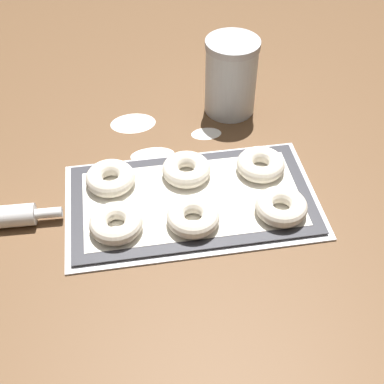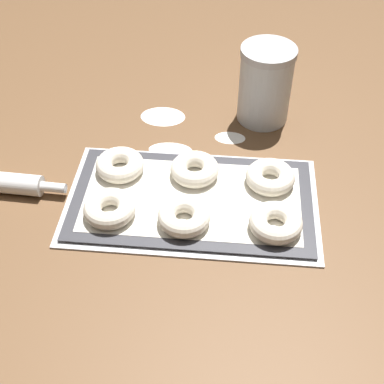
# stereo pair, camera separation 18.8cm
# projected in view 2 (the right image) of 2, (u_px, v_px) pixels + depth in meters

# --- Properties ---
(ground_plane) EXTENTS (2.80, 2.80, 0.00)m
(ground_plane) POSITION_uv_depth(u_px,v_px,m) (187.00, 206.00, 1.06)
(ground_plane) COLOR brown
(baking_tray) EXTENTS (0.50, 0.29, 0.01)m
(baking_tray) POSITION_uv_depth(u_px,v_px,m) (192.00, 201.00, 1.06)
(baking_tray) COLOR silver
(baking_tray) RESTS_ON ground_plane
(baking_mat) EXTENTS (0.48, 0.26, 0.00)m
(baking_mat) POSITION_uv_depth(u_px,v_px,m) (192.00, 199.00, 1.06)
(baking_mat) COLOR #333338
(baking_mat) RESTS_ON baking_tray
(bagel_front_left) EXTENTS (0.10, 0.10, 0.03)m
(bagel_front_left) POSITION_uv_depth(u_px,v_px,m) (110.00, 209.00, 1.02)
(bagel_front_left) COLOR silver
(bagel_front_left) RESTS_ON baking_mat
(bagel_front_center) EXTENTS (0.10, 0.10, 0.03)m
(bagel_front_center) POSITION_uv_depth(u_px,v_px,m) (186.00, 217.00, 1.00)
(bagel_front_center) COLOR silver
(bagel_front_center) RESTS_ON baking_mat
(bagel_front_right) EXTENTS (0.10, 0.10, 0.03)m
(bagel_front_right) POSITION_uv_depth(u_px,v_px,m) (276.00, 223.00, 0.99)
(bagel_front_right) COLOR silver
(bagel_front_right) RESTS_ON baking_mat
(bagel_back_left) EXTENTS (0.10, 0.10, 0.03)m
(bagel_back_left) POSITION_uv_depth(u_px,v_px,m) (120.00, 165.00, 1.10)
(bagel_back_left) COLOR silver
(bagel_back_left) RESTS_ON baking_mat
(bagel_back_center) EXTENTS (0.10, 0.10, 0.03)m
(bagel_back_center) POSITION_uv_depth(u_px,v_px,m) (195.00, 169.00, 1.09)
(bagel_back_center) COLOR silver
(bagel_back_center) RESTS_ON baking_mat
(bagel_back_right) EXTENTS (0.10, 0.10, 0.03)m
(bagel_back_right) POSITION_uv_depth(u_px,v_px,m) (270.00, 177.00, 1.08)
(bagel_back_right) COLOR silver
(bagel_back_right) RESTS_ON baking_mat
(flour_canister) EXTENTS (0.12, 0.12, 0.18)m
(flour_canister) POSITION_uv_depth(u_px,v_px,m) (265.00, 84.00, 1.20)
(flour_canister) COLOR silver
(flour_canister) RESTS_ON ground_plane
(flour_patch_near) EXTENTS (0.11, 0.08, 0.00)m
(flour_patch_near) POSITION_uv_depth(u_px,v_px,m) (163.00, 116.00, 1.27)
(flour_patch_near) COLOR white
(flour_patch_near) RESTS_ON ground_plane
(flour_patch_far) EXTENTS (0.10, 0.05, 0.00)m
(flour_patch_far) POSITION_uv_depth(u_px,v_px,m) (170.00, 150.00, 1.18)
(flour_patch_far) COLOR white
(flour_patch_far) RESTS_ON ground_plane
(flour_patch_side) EXTENTS (0.07, 0.04, 0.00)m
(flour_patch_side) POSITION_uv_depth(u_px,v_px,m) (230.00, 137.00, 1.21)
(flour_patch_side) COLOR white
(flour_patch_side) RESTS_ON ground_plane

